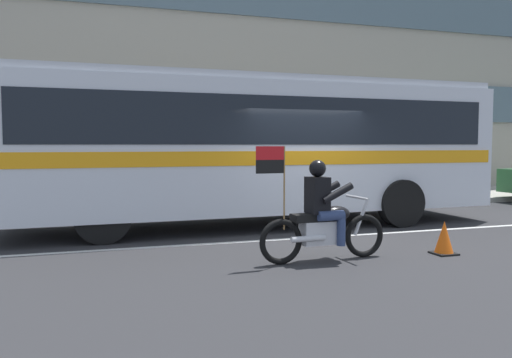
% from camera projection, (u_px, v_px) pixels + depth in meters
% --- Properties ---
extents(ground_plane, '(60.00, 60.00, 0.00)m').
position_uv_depth(ground_plane, '(305.00, 232.00, 10.57)').
color(ground_plane, '#2B2B2D').
extents(sidewalk_curb, '(28.00, 3.80, 0.15)m').
position_uv_depth(sidewalk_curb, '(237.00, 202.00, 15.41)').
color(sidewalk_curb, '#A39E93').
rests_on(sidewalk_curb, ground_plane).
extents(lane_center_stripe, '(26.60, 0.14, 0.01)m').
position_uv_depth(lane_center_stripe, '(317.00, 237.00, 10.00)').
color(lane_center_stripe, silver).
rests_on(lane_center_stripe, ground_plane).
extents(office_building_facade, '(28.00, 0.89, 9.66)m').
position_uv_depth(office_building_facade, '(218.00, 54.00, 17.26)').
color(office_building_facade, gray).
rests_on(office_building_facade, ground_plane).
extents(transit_bus, '(10.75, 2.84, 3.22)m').
position_uv_depth(transit_bus, '(257.00, 141.00, 11.38)').
color(transit_bus, silver).
rests_on(transit_bus, ground_plane).
extents(motorcycle_with_rider, '(2.20, 0.64, 1.78)m').
position_uv_depth(motorcycle_with_rider, '(323.00, 218.00, 7.94)').
color(motorcycle_with_rider, black).
rests_on(motorcycle_with_rider, ground_plane).
extents(fire_hydrant, '(0.22, 0.30, 0.75)m').
position_uv_depth(fire_hydrant, '(325.00, 189.00, 14.69)').
color(fire_hydrant, red).
rests_on(fire_hydrant, sidewalk_curb).
extents(traffic_cone, '(0.36, 0.36, 0.55)m').
position_uv_depth(traffic_cone, '(444.00, 239.00, 8.45)').
color(traffic_cone, '#EA590F').
rests_on(traffic_cone, ground_plane).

